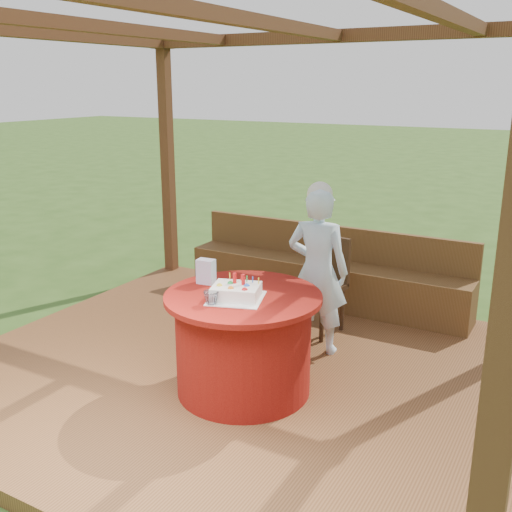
{
  "coord_description": "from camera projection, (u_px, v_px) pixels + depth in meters",
  "views": [
    {
      "loc": [
        2.29,
        -3.8,
        2.35
      ],
      "look_at": [
        0.0,
        0.25,
        1.0
      ],
      "focal_mm": 42.0,
      "sensor_mm": 36.0,
      "label": 1
    }
  ],
  "objects": [
    {
      "name": "ground",
      "position": [
        241.0,
        380.0,
        4.92
      ],
      "size": [
        60.0,
        60.0,
        0.0
      ],
      "primitive_type": "plane",
      "color": "#2C4E1A",
      "rests_on": "ground"
    },
    {
      "name": "deck",
      "position": [
        241.0,
        373.0,
        4.9
      ],
      "size": [
        4.5,
        4.0,
        0.12
      ],
      "primitive_type": "cube",
      "color": "brown",
      "rests_on": "ground"
    },
    {
      "name": "pergola",
      "position": [
        239.0,
        74.0,
        4.25
      ],
      "size": [
        4.5,
        4.0,
        2.72
      ],
      "color": "brown",
      "rests_on": "deck"
    },
    {
      "name": "bench",
      "position": [
        325.0,
        278.0,
        6.25
      ],
      "size": [
        3.0,
        0.42,
        0.8
      ],
      "color": "brown",
      "rests_on": "deck"
    },
    {
      "name": "table",
      "position": [
        243.0,
        342.0,
        4.41
      ],
      "size": [
        1.14,
        1.14,
        0.77
      ],
      "color": "maroon",
      "rests_on": "deck"
    },
    {
      "name": "chair",
      "position": [
        321.0,
        279.0,
        5.51
      ],
      "size": [
        0.5,
        0.5,
        0.88
      ],
      "color": "#352010",
      "rests_on": "deck"
    },
    {
      "name": "elderly_woman",
      "position": [
        318.0,
        269.0,
        5.01
      ],
      "size": [
        0.56,
        0.41,
        1.47
      ],
      "color": "#ABDFFF",
      "rests_on": "deck"
    },
    {
      "name": "birthday_cake",
      "position": [
        236.0,
        292.0,
        4.21
      ],
      "size": [
        0.47,
        0.47,
        0.17
      ],
      "color": "white",
      "rests_on": "table"
    },
    {
      "name": "gift_bag",
      "position": [
        206.0,
        271.0,
        4.52
      ],
      "size": [
        0.14,
        0.1,
        0.19
      ],
      "primitive_type": "cube",
      "rotation": [
        0.0,
        0.0,
        0.11
      ],
      "color": "#DE8FC5",
      "rests_on": "table"
    },
    {
      "name": "drinking_glass",
      "position": [
        211.0,
        298.0,
        4.09
      ],
      "size": [
        0.12,
        0.12,
        0.1
      ],
      "primitive_type": "imported",
      "rotation": [
        0.0,
        0.0,
        -0.17
      ],
      "color": "white",
      "rests_on": "table"
    }
  ]
}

